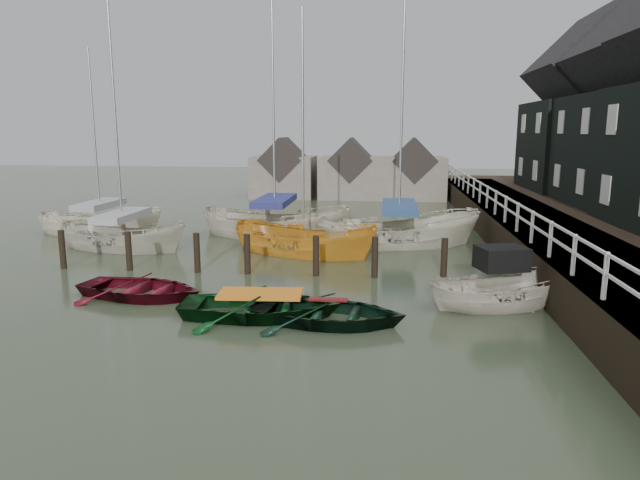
# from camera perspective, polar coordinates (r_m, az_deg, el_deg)

# --- Properties ---
(ground) EXTENTS (120.00, 120.00, 0.00)m
(ground) POSITION_cam_1_polar(r_m,az_deg,el_deg) (16.96, -5.68, -5.98)
(ground) COLOR #303B25
(ground) RESTS_ON ground
(pier) EXTENTS (3.04, 32.00, 2.70)m
(pier) POSITION_cam_1_polar(r_m,az_deg,el_deg) (26.86, 19.32, 1.31)
(pier) COLOR black
(pier) RESTS_ON ground
(mooring_pilings) EXTENTS (13.72, 0.22, 1.80)m
(mooring_pilings) POSITION_cam_1_polar(r_m,az_deg,el_deg) (19.90, -7.03, -1.98)
(mooring_pilings) COLOR black
(mooring_pilings) RESTS_ON ground
(far_sheds) EXTENTS (14.00, 4.08, 4.39)m
(far_sheds) POSITION_cam_1_polar(r_m,az_deg,el_deg) (42.04, 2.92, 6.76)
(far_sheds) COLOR #665B51
(far_sheds) RESTS_ON ground
(rowboat_red) EXTENTS (4.36, 3.47, 0.81)m
(rowboat_red) POSITION_cam_1_polar(r_m,az_deg,el_deg) (17.97, -17.40, -5.47)
(rowboat_red) COLOR #500B17
(rowboat_red) RESTS_ON ground
(rowboat_green) EXTENTS (4.47, 3.34, 0.89)m
(rowboat_green) POSITION_cam_1_polar(r_m,az_deg,el_deg) (15.51, -5.94, -7.63)
(rowboat_green) COLOR black
(rowboat_green) RESTS_ON ground
(rowboat_dkgreen) EXTENTS (4.35, 3.35, 0.83)m
(rowboat_dkgreen) POSITION_cam_1_polar(r_m,az_deg,el_deg) (14.95, 0.82, -8.29)
(rowboat_dkgreen) COLOR black
(rowboat_dkgreen) RESTS_ON ground
(motorboat) EXTENTS (4.49, 2.73, 2.52)m
(motorboat) POSITION_cam_1_polar(r_m,az_deg,el_deg) (16.99, 17.56, -6.08)
(motorboat) COLOR beige
(motorboat) RESTS_ON ground
(sailboat_a) EXTENTS (6.40, 3.52, 11.43)m
(sailboat_a) POSITION_cam_1_polar(r_m,az_deg,el_deg) (25.43, -19.02, -0.67)
(sailboat_a) COLOR #BEB7A2
(sailboat_a) RESTS_ON ground
(sailboat_b) EXTENTS (7.70, 3.98, 12.11)m
(sailboat_b) POSITION_cam_1_polar(r_m,az_deg,el_deg) (26.96, -4.49, 0.53)
(sailboat_b) COLOR beige
(sailboat_b) RESTS_ON ground
(sailboat_c) EXTENTS (7.02, 4.86, 10.74)m
(sailboat_c) POSITION_cam_1_polar(r_m,az_deg,el_deg) (23.24, -1.66, -1.26)
(sailboat_c) COLOR orange
(sailboat_c) RESTS_ON ground
(sailboat_d) EXTENTS (7.69, 4.27, 13.04)m
(sailboat_d) POSITION_cam_1_polar(r_m,az_deg,el_deg) (25.07, 7.84, -0.34)
(sailboat_d) COLOR beige
(sailboat_d) RESTS_ON ground
(sailboat_e) EXTENTS (6.22, 2.83, 9.80)m
(sailboat_e) POSITION_cam_1_polar(r_m,az_deg,el_deg) (29.59, -21.01, 0.76)
(sailboat_e) COLOR beige
(sailboat_e) RESTS_ON ground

